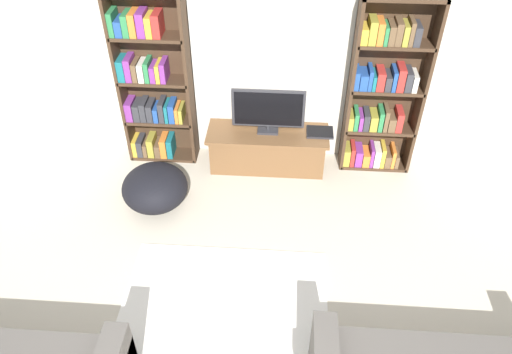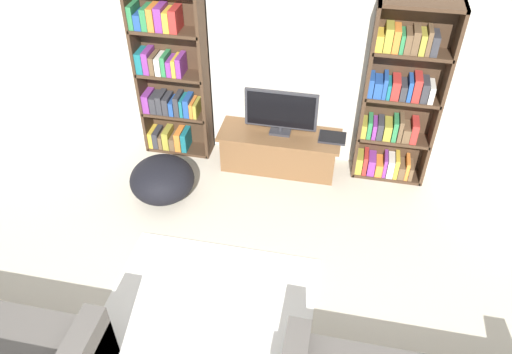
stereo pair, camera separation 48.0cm
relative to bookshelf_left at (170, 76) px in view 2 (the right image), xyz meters
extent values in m
cube|color=silver|center=(1.23, 0.17, 0.30)|extent=(8.80, 0.06, 2.60)
cube|color=#422D1E|center=(-0.35, -0.03, 0.04)|extent=(0.04, 0.30, 2.07)
cube|color=#422D1E|center=(0.43, -0.03, 0.04)|extent=(0.04, 0.30, 2.07)
cube|color=#422D1E|center=(0.04, 0.11, 0.04)|extent=(0.81, 0.04, 2.07)
cube|color=#422D1E|center=(0.04, -0.03, -0.98)|extent=(0.78, 0.30, 0.04)
cube|color=gold|center=(-0.31, -0.04, -0.86)|extent=(0.05, 0.24, 0.21)
cube|color=#333338|center=(-0.24, -0.04, -0.86)|extent=(0.07, 0.24, 0.21)
cube|color=brown|center=(-0.18, -0.04, -0.88)|extent=(0.05, 0.24, 0.17)
cube|color=#9E9333|center=(-0.11, -0.04, -0.84)|extent=(0.08, 0.24, 0.24)
cube|color=brown|center=(-0.03, -0.04, -0.88)|extent=(0.07, 0.24, 0.17)
cube|color=orange|center=(0.05, -0.04, -0.84)|extent=(0.07, 0.24, 0.25)
cube|color=#196B75|center=(0.13, -0.04, -0.84)|extent=(0.06, 0.24, 0.25)
cube|color=#422D1E|center=(0.04, -0.03, -0.46)|extent=(0.78, 0.30, 0.04)
cube|color=#7F338C|center=(-0.29, -0.04, -0.33)|extent=(0.08, 0.24, 0.23)
cube|color=#333338|center=(-0.20, -0.04, -0.34)|extent=(0.08, 0.24, 0.21)
cube|color=#333338|center=(-0.13, -0.04, -0.33)|extent=(0.07, 0.24, 0.23)
cube|color=#333338|center=(-0.05, -0.04, -0.34)|extent=(0.07, 0.24, 0.21)
cube|color=#234C99|center=(0.02, -0.04, -0.36)|extent=(0.06, 0.24, 0.17)
cube|color=#333338|center=(0.09, -0.04, -0.32)|extent=(0.06, 0.24, 0.25)
cube|color=#196B75|center=(0.15, -0.04, -0.34)|extent=(0.04, 0.24, 0.21)
cube|color=#234C99|center=(0.21, -0.04, -0.33)|extent=(0.07, 0.24, 0.23)
cube|color=orange|center=(0.26, -0.04, -0.35)|extent=(0.04, 0.24, 0.18)
cube|color=#9E9333|center=(0.31, -0.04, -0.36)|extent=(0.04, 0.24, 0.18)
cube|color=#422D1E|center=(0.04, -0.03, 0.06)|extent=(0.78, 0.30, 0.04)
cube|color=#196B75|center=(-0.29, -0.04, 0.19)|extent=(0.08, 0.24, 0.24)
cube|color=#7F338C|center=(-0.21, -0.04, 0.20)|extent=(0.07, 0.24, 0.26)
cube|color=brown|center=(-0.14, -0.04, 0.18)|extent=(0.05, 0.24, 0.21)
cube|color=silver|center=(-0.08, -0.04, 0.17)|extent=(0.07, 0.24, 0.20)
cube|color=#2D7F47|center=(-0.01, -0.04, 0.19)|extent=(0.05, 0.24, 0.23)
cube|color=#7F338C|center=(0.05, -0.04, 0.16)|extent=(0.06, 0.24, 0.18)
cube|color=gold|center=(0.11, -0.04, 0.17)|extent=(0.04, 0.24, 0.20)
cube|color=#7F338C|center=(0.17, -0.04, 0.19)|extent=(0.06, 0.24, 0.23)
cube|color=#422D1E|center=(0.04, -0.03, 0.57)|extent=(0.78, 0.30, 0.04)
cube|color=#2D7F47|center=(-0.30, -0.04, 0.72)|extent=(0.06, 0.24, 0.25)
cube|color=#234C99|center=(-0.23, -0.04, 0.68)|extent=(0.08, 0.24, 0.17)
cube|color=#2D7F47|center=(-0.16, -0.04, 0.71)|extent=(0.07, 0.24, 0.23)
cube|color=orange|center=(-0.08, -0.04, 0.71)|extent=(0.07, 0.24, 0.25)
cube|color=#7F338C|center=(0.00, -0.04, 0.72)|extent=(0.08, 0.24, 0.26)
cube|color=gold|center=(0.08, -0.04, 0.70)|extent=(0.07, 0.24, 0.22)
cube|color=#B72D28|center=(0.16, -0.04, 0.71)|extent=(0.08, 0.24, 0.24)
cube|color=#422D1E|center=(2.21, -0.03, 0.04)|extent=(0.04, 0.30, 2.07)
cube|color=#422D1E|center=(2.99, -0.03, 0.04)|extent=(0.04, 0.30, 2.07)
cube|color=#422D1E|center=(2.60, 0.11, 0.04)|extent=(0.81, 0.04, 2.07)
cube|color=#422D1E|center=(2.60, -0.03, 1.06)|extent=(0.81, 0.30, 0.04)
cube|color=#422D1E|center=(2.60, -0.03, -0.98)|extent=(0.78, 0.30, 0.04)
cube|color=#9E9333|center=(2.26, -0.04, -0.85)|extent=(0.08, 0.24, 0.22)
cube|color=#B72D28|center=(2.33, -0.04, -0.84)|extent=(0.05, 0.24, 0.25)
cube|color=#7F338C|center=(2.41, -0.04, -0.86)|extent=(0.08, 0.24, 0.21)
cube|color=orange|center=(2.50, -0.04, -0.88)|extent=(0.08, 0.24, 0.17)
cube|color=#7F338C|center=(2.56, -0.04, -0.84)|extent=(0.04, 0.24, 0.24)
cube|color=silver|center=(2.63, -0.04, -0.85)|extent=(0.07, 0.24, 0.23)
cube|color=gold|center=(2.69, -0.04, -0.83)|extent=(0.04, 0.24, 0.26)
cube|color=brown|center=(2.75, -0.04, -0.88)|extent=(0.07, 0.24, 0.16)
cube|color=orange|center=(2.81, -0.04, -0.85)|extent=(0.04, 0.24, 0.23)
cube|color=brown|center=(2.86, -0.04, -0.88)|extent=(0.04, 0.24, 0.17)
cube|color=#422D1E|center=(2.60, -0.03, -0.46)|extent=(0.78, 0.30, 0.04)
cube|color=#9E9333|center=(2.25, -0.04, -0.36)|extent=(0.06, 0.24, 0.17)
cube|color=#2D7F47|center=(2.31, -0.04, -0.34)|extent=(0.05, 0.24, 0.21)
cube|color=#7F338C|center=(2.37, -0.04, -0.36)|extent=(0.04, 0.24, 0.18)
cube|color=#333338|center=(2.43, -0.04, -0.34)|extent=(0.06, 0.24, 0.20)
cube|color=#9E9333|center=(2.51, -0.04, -0.35)|extent=(0.08, 0.24, 0.19)
cube|color=#2D7F47|center=(2.58, -0.04, -0.33)|extent=(0.05, 0.24, 0.24)
cube|color=brown|center=(2.64, -0.04, -0.32)|extent=(0.04, 0.24, 0.26)
cube|color=brown|center=(2.71, -0.04, -0.36)|extent=(0.08, 0.24, 0.17)
cube|color=#B72D28|center=(2.79, -0.04, -0.33)|extent=(0.07, 0.24, 0.23)
cube|color=#422D1E|center=(2.60, -0.03, 0.06)|extent=(0.78, 0.30, 0.04)
cube|color=#234C99|center=(2.25, -0.04, 0.18)|extent=(0.05, 0.24, 0.21)
cube|color=#234C99|center=(2.33, -0.04, 0.16)|extent=(0.08, 0.24, 0.18)
cube|color=#234C99|center=(2.39, -0.04, 0.19)|extent=(0.04, 0.24, 0.23)
cube|color=#196B75|center=(2.44, -0.04, 0.16)|extent=(0.04, 0.24, 0.17)
cube|color=#B72D28|center=(2.50, -0.04, 0.18)|extent=(0.08, 0.24, 0.21)
cube|color=#333338|center=(2.58, -0.04, 0.15)|extent=(0.06, 0.24, 0.16)
cube|color=#234C99|center=(2.64, -0.04, 0.18)|extent=(0.04, 0.24, 0.22)
cube|color=#B72D28|center=(2.71, -0.04, 0.20)|extent=(0.08, 0.24, 0.25)
cube|color=#333338|center=(2.79, -0.04, 0.18)|extent=(0.07, 0.24, 0.21)
cube|color=silver|center=(2.86, -0.04, 0.16)|extent=(0.05, 0.24, 0.18)
cube|color=#422D1E|center=(2.60, -0.03, 0.57)|extent=(0.78, 0.30, 0.04)
cube|color=gold|center=(2.26, -0.04, 0.67)|extent=(0.07, 0.24, 0.17)
cube|color=#9E9333|center=(2.34, -0.04, 0.71)|extent=(0.08, 0.24, 0.24)
cube|color=orange|center=(2.42, -0.04, 0.71)|extent=(0.06, 0.24, 0.23)
cube|color=#2D7F47|center=(2.47, -0.04, 0.69)|extent=(0.04, 0.24, 0.19)
cube|color=brown|center=(2.53, -0.04, 0.69)|extent=(0.06, 0.24, 0.20)
cube|color=brown|center=(2.60, -0.04, 0.71)|extent=(0.07, 0.24, 0.23)
cube|color=#9E9333|center=(2.67, -0.04, 0.69)|extent=(0.06, 0.24, 0.21)
cube|color=brown|center=(2.72, -0.04, 0.71)|extent=(0.04, 0.24, 0.25)
cube|color=#333338|center=(2.78, -0.04, 0.69)|extent=(0.07, 0.24, 0.20)
cube|color=brown|center=(1.32, -0.14, -0.78)|extent=(1.33, 0.47, 0.44)
cube|color=brown|center=(1.32, -0.14, -0.54)|extent=(1.41, 0.50, 0.04)
cube|color=#2D2D33|center=(1.32, -0.11, -0.51)|extent=(0.24, 0.16, 0.03)
cylinder|color=#2D2D33|center=(1.32, -0.11, -0.47)|extent=(0.04, 0.04, 0.05)
cube|color=#2D2D33|center=(1.32, -0.11, -0.21)|extent=(0.82, 0.04, 0.46)
cube|color=black|center=(1.32, -0.13, -0.21)|extent=(0.77, 0.00, 0.42)
cube|color=#28282D|center=(1.92, -0.10, -0.51)|extent=(0.31, 0.24, 0.02)
cube|color=black|center=(1.92, -0.10, -0.50)|extent=(0.29, 0.23, 0.00)
cube|color=white|center=(1.04, -2.28, -0.99)|extent=(1.86, 1.51, 0.02)
ellipsoid|color=black|center=(0.14, -0.91, -0.77)|extent=(0.71, 0.71, 0.46)
camera|label=1|loc=(1.52, -4.88, 2.80)|focal=35.00mm
camera|label=2|loc=(2.00, -4.81, 2.80)|focal=35.00mm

